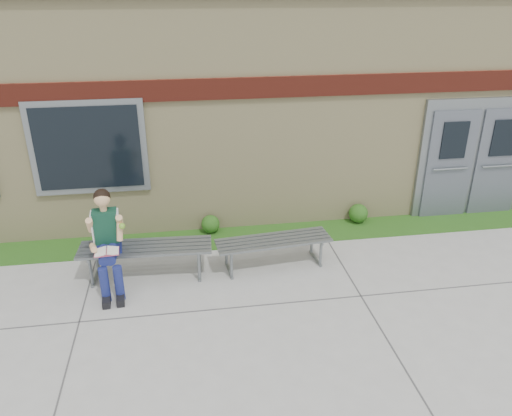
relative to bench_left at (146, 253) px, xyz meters
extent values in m
plane|color=#9E9E99|center=(2.12, -1.56, -0.40)|extent=(80.00, 80.00, 0.00)
cube|color=#184D14|center=(2.12, 1.04, -0.39)|extent=(16.00, 0.80, 0.02)
cube|color=beige|center=(2.12, 4.44, 1.60)|extent=(16.00, 6.00, 4.00)
cube|color=maroon|center=(2.12, 1.41, 2.20)|extent=(16.00, 0.06, 0.35)
cube|color=slate|center=(-0.88, 1.40, 1.30)|extent=(1.90, 0.08, 1.60)
cube|color=black|center=(-0.88, 1.36, 1.30)|extent=(1.70, 0.04, 1.40)
cube|color=slate|center=(6.12, 1.40, 0.75)|extent=(2.20, 0.08, 2.30)
cube|color=#555B66|center=(5.62, 1.35, 0.65)|extent=(0.92, 0.06, 2.10)
cube|color=#555B66|center=(6.62, 1.35, 0.65)|extent=(0.92, 0.06, 2.10)
cube|color=slate|center=(0.00, 0.00, 0.10)|extent=(2.04, 0.66, 0.04)
cube|color=slate|center=(-0.81, 0.00, -0.17)|extent=(0.08, 0.56, 0.46)
cube|color=slate|center=(0.81, 0.00, -0.17)|extent=(0.08, 0.56, 0.46)
cube|color=slate|center=(2.00, 0.00, 0.05)|extent=(1.88, 0.69, 0.04)
cube|color=slate|center=(1.27, 0.00, -0.20)|extent=(0.10, 0.51, 0.42)
cube|color=slate|center=(2.73, 0.00, -0.20)|extent=(0.10, 0.51, 0.42)
cube|color=navy|center=(-0.53, -0.06, 0.21)|extent=(0.39, 0.29, 0.18)
cube|color=#103B2D|center=(-0.53, -0.08, 0.55)|extent=(0.37, 0.25, 0.50)
sphere|color=#E4B27D|center=(-0.53, -0.09, 0.98)|extent=(0.25, 0.25, 0.23)
sphere|color=black|center=(-0.53, -0.07, 1.01)|extent=(0.26, 0.26, 0.24)
cylinder|color=navy|center=(-0.60, -0.35, 0.23)|extent=(0.20, 0.47, 0.16)
cylinder|color=navy|center=(-0.41, -0.33, 0.23)|extent=(0.20, 0.47, 0.16)
cylinder|color=navy|center=(-0.56, -0.61, -0.13)|extent=(0.13, 0.13, 0.55)
cylinder|color=navy|center=(-0.37, -0.59, -0.13)|extent=(0.13, 0.13, 0.55)
cube|color=black|center=(-0.56, -0.68, -0.35)|extent=(0.13, 0.29, 0.11)
cube|color=black|center=(-0.36, -0.67, -0.35)|extent=(0.13, 0.29, 0.11)
cylinder|color=#E4B27D|center=(-0.73, -0.16, 0.61)|extent=(0.12, 0.25, 0.29)
cylinder|color=#E4B27D|center=(-0.31, -0.13, 0.61)|extent=(0.12, 0.25, 0.29)
cube|color=white|center=(-0.50, -0.47, 0.34)|extent=(0.36, 0.27, 0.02)
cube|color=#C44967|center=(-0.50, -0.47, 0.33)|extent=(0.36, 0.28, 0.01)
sphere|color=#74B32F|center=(-0.27, -0.28, 0.62)|extent=(0.09, 0.09, 0.09)
sphere|color=#184D14|center=(1.08, 1.29, -0.22)|extent=(0.33, 0.33, 0.33)
sphere|color=#184D14|center=(3.89, 1.29, -0.20)|extent=(0.36, 0.36, 0.36)
camera|label=1|loc=(0.65, -6.87, 3.83)|focal=35.00mm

